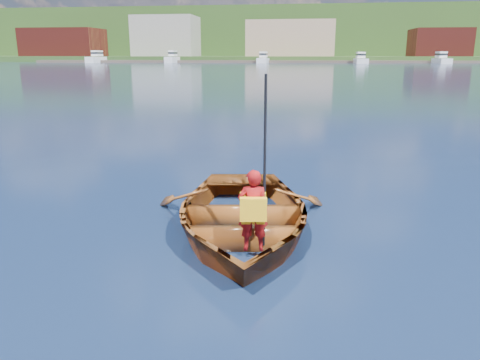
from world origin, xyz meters
TOP-DOWN VIEW (x-y plane):
  - ground at (0.00, 0.00)m, footprint 600.00×600.00m
  - rowboat at (0.37, -0.65)m, footprint 3.48×4.49m
  - child_paddler at (0.65, -1.52)m, footprint 0.43×0.38m
  - shoreline at (0.00, 236.61)m, footprint 400.00×140.00m
  - dock at (-8.27, 148.00)m, footprint 159.98×12.59m
  - waterfront_buildings at (-7.74, 165.00)m, footprint 202.00×16.00m
  - marina_yachts at (1.35, 143.31)m, footprint 141.14×12.20m
  - hillside_trees at (-20.71, 237.02)m, footprint 318.51×86.86m

SIDE VIEW (x-z plane):
  - ground at x=0.00m, z-range 0.00..0.00m
  - rowboat at x=0.37m, z-range -0.15..0.70m
  - dock at x=-8.27m, z-range 0.00..0.80m
  - child_paddler at x=0.65m, z-range -0.47..1.79m
  - marina_yachts at x=1.35m, z-range -0.88..3.56m
  - waterfront_buildings at x=-7.74m, z-range 0.74..14.74m
  - shoreline at x=0.00m, z-range -0.68..21.32m
  - hillside_trees at x=-20.71m, z-range 4.54..30.98m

